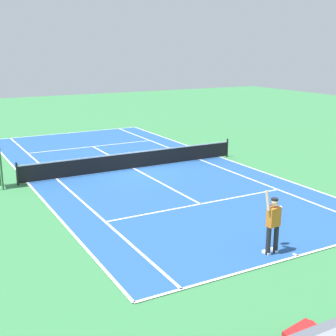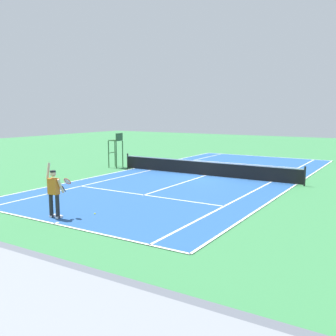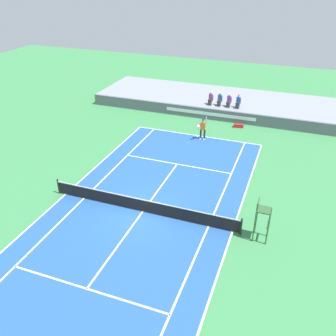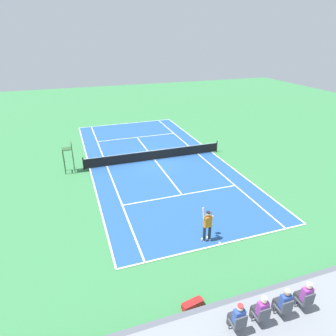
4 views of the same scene
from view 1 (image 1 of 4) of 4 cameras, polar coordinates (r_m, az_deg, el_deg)
name	(u,v)px [view 1 (image 1 of 4)]	position (r m, az deg, el deg)	size (l,w,h in m)	color
ground_plane	(135,169)	(24.12, -4.18, -0.15)	(80.00, 80.00, 0.00)	#387F47
court	(135,169)	(24.12, -4.18, -0.13)	(11.08, 23.88, 0.03)	#235193
net	(134,160)	(23.99, -4.21, 1.05)	(11.98, 0.10, 1.07)	black
tennis_player	(273,224)	(14.39, 12.91, -6.74)	(0.76, 0.66, 2.08)	#232328
tennis_ball	(269,234)	(16.12, 12.46, -8.03)	(0.07, 0.07, 0.07)	#D1E533
equipment_bag	(300,334)	(10.93, 16.03, -19.25)	(0.94, 0.47, 0.32)	red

